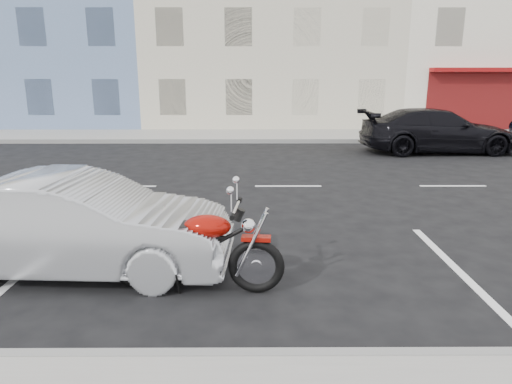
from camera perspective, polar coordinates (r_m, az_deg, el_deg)
The scene contains 10 objects.
ground at distance 11.38m, azimuth 14.13°, elevation 0.72°, with size 120.00×120.00×0.00m, color black.
sidewalk_far at distance 19.69m, azimuth -6.65°, elevation 7.02°, with size 80.00×3.40×0.15m, color gray.
curb_near at distance 5.00m, azimuth -27.41°, elevation -18.10°, with size 80.00×0.12×0.16m, color gray.
curb_far at distance 18.02m, azimuth -7.24°, elevation 6.31°, with size 80.00×0.12×0.16m, color gray.
bldg_blue at distance 29.47m, azimuth -24.24°, elevation 20.93°, with size 12.00×12.00×13.00m, color #6079A2.
bldg_cream at distance 27.19m, azimuth 1.58°, elevation 21.17°, with size 12.00×12.00×11.50m, color beige.
bldg_corner at distance 30.55m, azimuth 28.45°, elevation 19.74°, with size 14.00×12.00×12.50m, color silver.
motorcycle at distance 5.61m, azimuth 0.33°, elevation -7.80°, with size 2.22×0.73×1.11m.
sedan_silver at distance 6.60m, azimuth -21.47°, elevation -3.79°, with size 1.44×4.12×1.36m, color #ACAFB4.
car_far at distance 16.89m, azimuth 21.65°, elevation 7.14°, with size 2.09×5.15×1.49m, color black.
Camera 1 is at (-2.83, -10.70, 2.65)m, focal length 32.00 mm.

